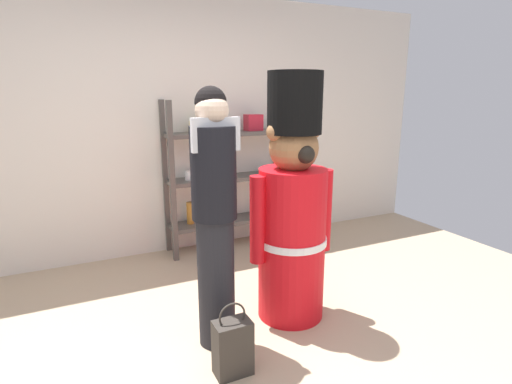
% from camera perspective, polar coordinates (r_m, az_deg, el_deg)
% --- Properties ---
extents(ground_plane, '(6.40, 6.40, 0.00)m').
position_cam_1_polar(ground_plane, '(2.72, -0.37, -23.36)').
color(ground_plane, tan).
extents(back_wall, '(6.40, 0.12, 2.60)m').
position_cam_1_polar(back_wall, '(4.28, -13.20, 8.83)').
color(back_wall, silver).
rests_on(back_wall, ground_plane).
extents(merchandise_shelf, '(1.34, 0.35, 1.58)m').
position_cam_1_polar(merchandise_shelf, '(4.32, -3.87, 2.62)').
color(merchandise_shelf, '#4C4742').
rests_on(merchandise_shelf, ground_plane).
extents(teddy_bear_guard, '(0.66, 0.51, 1.78)m').
position_cam_1_polar(teddy_bear_guard, '(2.93, 5.12, -2.91)').
color(teddy_bear_guard, red).
rests_on(teddy_bear_guard, ground_plane).
extents(person_shopper, '(0.30, 0.28, 1.68)m').
position_cam_1_polar(person_shopper, '(2.57, -5.84, -3.08)').
color(person_shopper, black).
rests_on(person_shopper, ground_plane).
extents(shopping_bag, '(0.22, 0.14, 0.47)m').
position_cam_1_polar(shopping_bag, '(2.58, -3.29, -20.87)').
color(shopping_bag, '#332D28').
rests_on(shopping_bag, ground_plane).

